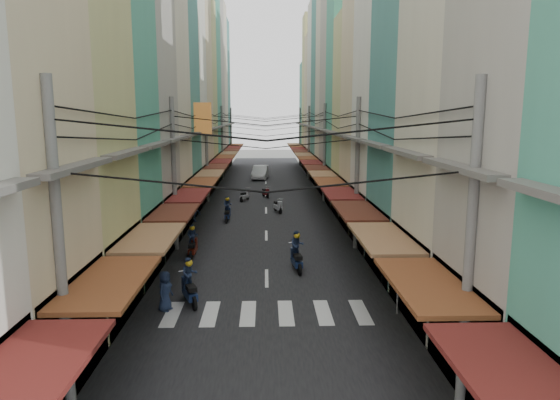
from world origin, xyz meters
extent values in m
plane|color=slate|center=(0.00, 0.00, 0.00)|extent=(160.00, 160.00, 0.00)
cube|color=black|center=(0.00, 20.00, 0.01)|extent=(10.00, 80.00, 0.02)
cube|color=slate|center=(-6.50, 20.00, 0.03)|extent=(3.00, 80.00, 0.06)
cube|color=slate|center=(6.50, 20.00, 0.03)|extent=(3.00, 80.00, 0.06)
cube|color=silver|center=(-3.50, -6.00, 0.03)|extent=(0.55, 2.40, 0.01)
cube|color=silver|center=(-2.10, -6.00, 0.03)|extent=(0.55, 2.40, 0.01)
cube|color=silver|center=(-0.70, -6.00, 0.03)|extent=(0.55, 2.40, 0.01)
cube|color=silver|center=(0.70, -6.00, 0.03)|extent=(0.55, 2.40, 0.01)
cube|color=silver|center=(2.10, -6.00, 0.03)|extent=(0.55, 2.40, 0.01)
cube|color=silver|center=(3.50, -6.00, 0.03)|extent=(0.55, 2.40, 0.01)
cube|color=maroon|center=(-4.10, -15.67, 3.00)|extent=(1.80, 4.29, 0.12)
cube|color=black|center=(-5.60, -10.98, 1.60)|extent=(1.20, 4.53, 3.20)
cube|color=brown|center=(-4.10, -10.98, 3.00)|extent=(1.80, 4.34, 0.12)
cube|color=#595651|center=(-4.75, -10.98, 6.00)|extent=(0.50, 4.24, 0.15)
cube|color=#BFBD77|center=(-8.00, -6.27, 7.90)|extent=(6.00, 4.70, 15.81)
cube|color=black|center=(-5.60, -6.27, 1.60)|extent=(1.20, 4.52, 3.20)
cube|color=#8E6340|center=(-4.10, -6.27, 3.00)|extent=(1.80, 4.33, 0.12)
cube|color=#595651|center=(-4.75, -6.27, 6.00)|extent=(0.50, 4.23, 0.15)
cube|color=teal|center=(-8.00, -1.76, 9.62)|extent=(6.00, 4.30, 19.25)
cube|color=black|center=(-5.60, -1.76, 1.60)|extent=(1.20, 4.13, 3.20)
cube|color=#552518|center=(-4.10, -1.76, 3.00)|extent=(1.80, 3.96, 0.12)
cube|color=#595651|center=(-4.75, -1.76, 6.00)|extent=(0.50, 3.87, 0.15)
cube|color=#9F9B92|center=(-8.00, 2.96, 10.47)|extent=(6.00, 5.14, 20.93)
cube|color=black|center=(-5.60, 2.96, 1.60)|extent=(1.20, 4.94, 3.20)
cube|color=maroon|center=(-4.10, 2.96, 3.00)|extent=(1.80, 4.73, 0.12)
cube|color=#595651|center=(-4.75, 2.96, 6.00)|extent=(0.50, 4.63, 0.15)
cube|color=beige|center=(-8.00, 8.00, 8.72)|extent=(6.00, 4.95, 17.43)
cube|color=black|center=(-5.60, 8.00, 1.60)|extent=(1.20, 4.75, 3.20)
cube|color=brown|center=(-4.10, 8.00, 3.00)|extent=(1.80, 4.56, 0.12)
cube|color=#595651|center=(-4.75, 8.00, 6.00)|extent=(0.50, 4.46, 0.15)
cube|color=teal|center=(-8.00, 12.98, 8.16)|extent=(6.00, 4.99, 16.32)
cube|color=black|center=(-5.60, 12.98, 1.60)|extent=(1.20, 4.80, 3.20)
cube|color=#8E6340|center=(-4.10, 12.98, 3.00)|extent=(1.80, 4.60, 0.12)
cube|color=#595651|center=(-4.75, 12.98, 6.00)|extent=(0.50, 4.50, 0.15)
cube|color=silver|center=(-8.00, 17.80, 11.44)|extent=(6.00, 4.65, 22.87)
cube|color=black|center=(-5.60, 17.80, 1.60)|extent=(1.20, 4.46, 3.20)
cube|color=#552518|center=(-4.10, 17.80, 3.00)|extent=(1.80, 4.27, 0.12)
cube|color=#595651|center=(-4.75, 17.80, 6.00)|extent=(0.50, 4.18, 0.15)
cube|color=beige|center=(-8.00, 22.57, 10.29)|extent=(6.00, 4.89, 20.58)
cube|color=black|center=(-5.60, 22.57, 1.60)|extent=(1.20, 4.70, 3.20)
cube|color=maroon|center=(-4.10, 22.57, 3.00)|extent=(1.80, 4.50, 0.12)
cube|color=#595651|center=(-4.75, 22.57, 6.00)|extent=(0.50, 4.40, 0.15)
cube|color=#BFBD77|center=(-8.00, 27.27, 9.22)|extent=(6.00, 4.52, 18.44)
cube|color=black|center=(-5.60, 27.27, 1.60)|extent=(1.20, 4.34, 3.20)
cube|color=brown|center=(-4.10, 27.27, 3.00)|extent=(1.80, 4.16, 0.12)
cube|color=#595651|center=(-4.75, 27.27, 6.00)|extent=(0.50, 4.07, 0.15)
cube|color=teal|center=(-8.00, 32.13, 10.31)|extent=(6.00, 5.20, 20.63)
cube|color=black|center=(-5.60, 32.13, 1.60)|extent=(1.20, 4.99, 3.20)
cube|color=#8E6340|center=(-4.10, 32.13, 3.00)|extent=(1.80, 4.78, 0.12)
cube|color=#595651|center=(-4.75, 32.13, 6.00)|extent=(0.50, 4.68, 0.15)
cube|color=#9F9B92|center=(-8.00, 37.20, 11.85)|extent=(6.00, 4.94, 23.70)
cube|color=black|center=(-5.60, 37.20, 1.60)|extent=(1.20, 4.74, 3.20)
cube|color=#552518|center=(-4.10, 37.20, 3.00)|extent=(1.80, 4.55, 0.12)
cube|color=#595651|center=(-4.75, 37.20, 6.00)|extent=(0.50, 4.45, 0.15)
cube|color=beige|center=(-8.00, 42.14, 10.56)|extent=(6.00, 4.96, 21.12)
cube|color=black|center=(-5.60, 42.14, 1.60)|extent=(1.20, 4.76, 3.20)
cube|color=maroon|center=(-4.10, 42.14, 3.00)|extent=(1.80, 4.56, 0.12)
cube|color=#595651|center=(-4.75, 42.14, 6.00)|extent=(0.50, 4.46, 0.15)
cube|color=teal|center=(-8.00, 47.14, 9.95)|extent=(6.00, 5.04, 19.90)
cube|color=black|center=(-5.60, 47.14, 1.60)|extent=(1.20, 4.84, 3.20)
cube|color=brown|center=(-4.10, 47.14, 3.00)|extent=(1.80, 4.64, 0.12)
cube|color=#595651|center=(-4.75, 47.14, 6.00)|extent=(0.50, 4.54, 0.15)
cube|color=#523012|center=(-4.40, 12.00, 7.00)|extent=(1.20, 0.40, 2.20)
cube|color=maroon|center=(4.10, -15.88, 3.00)|extent=(1.80, 3.90, 0.12)
cube|color=black|center=(5.60, -11.40, 1.60)|extent=(1.20, 4.54, 3.20)
cube|color=brown|center=(4.10, -11.40, 3.00)|extent=(1.80, 4.35, 0.12)
cube|color=#595651|center=(4.75, -11.40, 6.00)|extent=(0.50, 4.25, 0.15)
cube|color=black|center=(5.60, -6.55, 1.60)|extent=(1.20, 4.78, 3.20)
cube|color=#8E6340|center=(4.10, -6.55, 3.00)|extent=(1.80, 4.58, 0.12)
cube|color=#595651|center=(4.75, -6.55, 6.00)|extent=(0.50, 4.48, 0.15)
cube|color=teal|center=(8.00, -1.55, 7.54)|extent=(6.00, 5.03, 15.08)
cube|color=black|center=(5.60, -1.55, 1.60)|extent=(1.20, 4.83, 3.20)
cube|color=#552518|center=(4.10, -1.55, 3.00)|extent=(1.80, 4.63, 0.12)
cube|color=#595651|center=(4.75, -1.55, 6.00)|extent=(0.50, 4.53, 0.15)
cube|color=silver|center=(8.00, 3.36, 10.83)|extent=(6.00, 4.79, 21.66)
cube|color=black|center=(5.60, 3.36, 1.60)|extent=(1.20, 4.60, 3.20)
cube|color=maroon|center=(4.10, 3.36, 3.00)|extent=(1.80, 4.41, 0.12)
cube|color=#595651|center=(4.75, 3.36, 6.00)|extent=(0.50, 4.31, 0.15)
cube|color=beige|center=(8.00, 8.02, 10.37)|extent=(6.00, 4.52, 20.74)
cube|color=black|center=(5.60, 8.02, 1.60)|extent=(1.20, 4.34, 3.20)
cube|color=brown|center=(4.10, 8.02, 3.00)|extent=(1.80, 4.16, 0.12)
cube|color=#595651|center=(4.75, 8.02, 6.00)|extent=(0.50, 4.07, 0.15)
cube|color=#BFBD77|center=(8.00, 12.34, 7.06)|extent=(6.00, 4.12, 14.13)
cube|color=black|center=(5.60, 12.34, 1.60)|extent=(1.20, 3.96, 3.20)
cube|color=#8E6340|center=(4.10, 12.34, 3.00)|extent=(1.80, 3.79, 0.12)
cube|color=#595651|center=(4.75, 12.34, 6.00)|extent=(0.50, 3.71, 0.15)
cube|color=teal|center=(8.00, 16.61, 8.84)|extent=(6.00, 4.40, 17.68)
cube|color=black|center=(5.60, 16.61, 1.60)|extent=(1.20, 4.23, 3.20)
cube|color=#552518|center=(4.10, 16.61, 3.00)|extent=(1.80, 4.05, 0.12)
cube|color=#595651|center=(4.75, 16.61, 6.00)|extent=(0.50, 3.96, 0.15)
cube|color=#9F9B92|center=(8.00, 21.13, 11.30)|extent=(6.00, 4.64, 22.59)
cube|color=black|center=(5.60, 21.13, 1.60)|extent=(1.20, 4.45, 3.20)
cube|color=maroon|center=(4.10, 21.13, 3.00)|extent=(1.80, 4.26, 0.12)
cube|color=#595651|center=(4.75, 21.13, 6.00)|extent=(0.50, 4.17, 0.15)
cube|color=beige|center=(8.00, 25.45, 10.63)|extent=(6.00, 4.00, 21.25)
cube|color=black|center=(5.60, 25.45, 1.60)|extent=(1.20, 3.84, 3.20)
cube|color=brown|center=(4.10, 25.45, 3.00)|extent=(1.80, 3.68, 0.12)
cube|color=#595651|center=(4.75, 25.45, 6.00)|extent=(0.50, 3.60, 0.15)
cube|color=teal|center=(8.00, 29.95, 11.16)|extent=(6.00, 5.01, 22.33)
cube|color=black|center=(5.60, 29.95, 1.60)|extent=(1.20, 4.81, 3.20)
cube|color=#8E6340|center=(4.10, 29.95, 3.00)|extent=(1.80, 4.61, 0.12)
cube|color=#595651|center=(4.75, 29.95, 6.00)|extent=(0.50, 4.51, 0.15)
cube|color=silver|center=(8.00, 34.96, 9.86)|extent=(6.00, 5.00, 19.71)
cube|color=black|center=(5.60, 34.96, 1.60)|extent=(1.20, 4.80, 3.20)
cube|color=#552518|center=(4.10, 34.96, 3.00)|extent=(1.80, 4.60, 0.12)
cube|color=#595651|center=(4.75, 34.96, 6.00)|extent=(0.50, 4.50, 0.15)
cube|color=beige|center=(8.00, 39.61, 8.43)|extent=(6.00, 4.32, 16.86)
cube|color=black|center=(5.60, 39.61, 1.60)|extent=(1.20, 4.15, 3.20)
cube|color=maroon|center=(4.10, 39.61, 3.00)|extent=(1.80, 3.97, 0.12)
cube|color=#595651|center=(4.75, 39.61, 6.00)|extent=(0.50, 3.89, 0.15)
cube|color=#BFBD77|center=(8.00, 43.94, 9.98)|extent=(6.00, 4.33, 19.96)
cube|color=black|center=(5.60, 43.94, 1.60)|extent=(1.20, 4.16, 3.20)
cube|color=brown|center=(4.10, 43.94, 3.00)|extent=(1.80, 3.99, 0.12)
cube|color=#595651|center=(4.75, 43.94, 6.00)|extent=(0.50, 3.90, 0.15)
cube|color=teal|center=(8.00, 48.54, 7.17)|extent=(6.00, 4.88, 14.34)
cube|color=black|center=(5.60, 48.54, 1.60)|extent=(1.20, 4.68, 3.20)
cube|color=#8E6340|center=(4.10, 48.54, 3.00)|extent=(1.80, 4.49, 0.12)
cube|color=#595651|center=(4.75, 48.54, 6.00)|extent=(0.50, 4.39, 0.15)
cylinder|color=slate|center=(-4.90, -12.00, 4.10)|extent=(0.26, 0.26, 8.20)
cylinder|color=slate|center=(4.90, -12.00, 4.10)|extent=(0.26, 0.26, 8.20)
cylinder|color=slate|center=(-4.90, 3.00, 4.10)|extent=(0.26, 0.26, 8.20)
cylinder|color=slate|center=(4.90, 3.00, 4.10)|extent=(0.26, 0.26, 8.20)
cylinder|color=slate|center=(-4.90, 18.00, 4.10)|extent=(0.26, 0.26, 8.20)
cylinder|color=slate|center=(4.90, 18.00, 4.10)|extent=(0.26, 0.26, 8.20)
cylinder|color=slate|center=(-4.90, 33.00, 4.10)|extent=(0.26, 0.26, 8.20)
cylinder|color=slate|center=(4.90, 33.00, 4.10)|extent=(0.26, 0.26, 8.20)
cylinder|color=slate|center=(-4.90, 48.00, 4.10)|extent=(0.26, 0.26, 8.20)
cylinder|color=slate|center=(4.90, 48.00, 4.10)|extent=(0.26, 0.26, 8.20)
imported|color=silver|center=(-0.60, 32.91, 0.00)|extent=(5.58, 2.63, 1.91)
imported|color=black|center=(6.23, -1.31, 0.00)|extent=(1.76, 0.70, 1.20)
cylinder|color=black|center=(-3.80, 2.13, 0.25)|extent=(0.10, 0.50, 0.50)
cylinder|color=black|center=(-3.80, 0.88, 0.25)|extent=(0.10, 0.50, 0.50)
cube|color=maroon|center=(-3.80, 1.50, 0.40)|extent=(0.33, 1.11, 0.27)
cube|color=black|center=(-3.80, 1.26, 0.69)|extent=(0.31, 0.53, 0.17)
cube|color=maroon|center=(-3.80, 2.03, 0.63)|extent=(0.29, 0.27, 0.53)
imported|color=#1F2B48|center=(-3.80, 1.50, 0.53)|extent=(0.51, 0.36, 1.28)
sphere|color=gold|center=(-3.80, 1.50, 1.49)|extent=(0.27, 0.27, 0.27)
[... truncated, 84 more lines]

